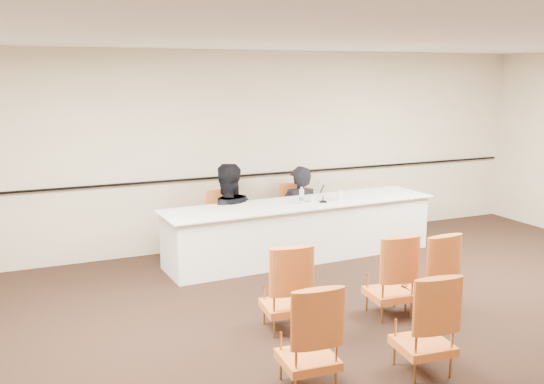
{
  "coord_description": "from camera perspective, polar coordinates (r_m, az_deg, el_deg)",
  "views": [
    {
      "loc": [
        -3.45,
        -4.66,
        2.66
      ],
      "look_at": [
        -0.25,
        2.6,
        1.1
      ],
      "focal_mm": 40.0,
      "sensor_mm": 36.0,
      "label": 1
    }
  ],
  "objects": [
    {
      "name": "floor",
      "position": [
        6.38,
        11.88,
        -13.74
      ],
      "size": [
        10.0,
        10.0,
        0.0
      ],
      "primitive_type": "plane",
      "color": "black",
      "rests_on": "ground"
    },
    {
      "name": "ceiling",
      "position": [
        5.81,
        13.09,
        14.23
      ],
      "size": [
        10.0,
        10.0,
        0.0
      ],
      "primitive_type": "plane",
      "rotation": [
        3.14,
        0.0,
        0.0
      ],
      "color": "white",
      "rests_on": "ground"
    },
    {
      "name": "wall_back",
      "position": [
        9.39,
        -2.07,
        4.06
      ],
      "size": [
        10.0,
        0.04,
        3.0
      ],
      "primitive_type": "cube",
      "color": "beige",
      "rests_on": "ground"
    },
    {
      "name": "wall_rail",
      "position": [
        9.42,
        -1.96,
        1.61
      ],
      "size": [
        9.8,
        0.04,
        0.03
      ],
      "primitive_type": "cube",
      "color": "black",
      "rests_on": "wall_back"
    },
    {
      "name": "panel_table",
      "position": [
        8.84,
        2.74,
        -3.59
      ],
      "size": [
        4.14,
        1.12,
        0.82
      ],
      "primitive_type": null,
      "rotation": [
        0.0,
        0.0,
        0.05
      ],
      "color": "white",
      "rests_on": "ground"
    },
    {
      "name": "panelist_main",
      "position": [
        9.49,
        2.56,
        -2.73
      ],
      "size": [
        0.69,
        0.5,
        1.74
      ],
      "primitive_type": "imported",
      "rotation": [
        0.0,
        0.0,
        3.0
      ],
      "color": "black",
      "rests_on": "ground"
    },
    {
      "name": "panelist_main_chair",
      "position": [
        9.47,
        2.56,
        -2.19
      ],
      "size": [
        0.52,
        0.52,
        0.95
      ],
      "primitive_type": null,
      "rotation": [
        0.0,
        0.0,
        0.05
      ],
      "color": "orange",
      "rests_on": "ground"
    },
    {
      "name": "panelist_second",
      "position": [
        8.97,
        -4.29,
        -3.24
      ],
      "size": [
        0.98,
        0.8,
        1.88
      ],
      "primitive_type": "imported",
      "rotation": [
        0.0,
        0.0,
        3.04
      ],
      "color": "black",
      "rests_on": "ground"
    },
    {
      "name": "panelist_second_chair",
      "position": [
        8.96,
        -4.29,
        -2.99
      ],
      "size": [
        0.52,
        0.52,
        0.95
      ],
      "primitive_type": null,
      "rotation": [
        0.0,
        0.0,
        0.05
      ],
      "color": "orange",
      "rests_on": "ground"
    },
    {
      "name": "papers",
      "position": [
        8.92,
        5.43,
        -0.78
      ],
      "size": [
        0.35,
        0.29,
        0.0
      ],
      "primitive_type": "cube",
      "rotation": [
        0.0,
        0.0,
        0.26
      ],
      "color": "white",
      "rests_on": "panel_table"
    },
    {
      "name": "microphone",
      "position": [
        8.74,
        4.83,
        -0.02
      ],
      "size": [
        0.16,
        0.24,
        0.3
      ],
      "primitive_type": null,
      "rotation": [
        0.0,
        0.0,
        -0.29
      ],
      "color": "black",
      "rests_on": "panel_table"
    },
    {
      "name": "water_bottle",
      "position": [
        8.67,
        2.81,
        -0.3
      ],
      "size": [
        0.09,
        0.09,
        0.24
      ],
      "primitive_type": null,
      "rotation": [
        0.0,
        0.0,
        0.23
      ],
      "color": "teal",
      "rests_on": "panel_table"
    },
    {
      "name": "drinking_glass",
      "position": [
        8.78,
        3.85,
        -0.62
      ],
      "size": [
        0.08,
        0.08,
        0.1
      ],
      "primitive_type": "cylinder",
      "rotation": [
        0.0,
        0.0,
        -0.23
      ],
      "color": "silver",
      "rests_on": "panel_table"
    },
    {
      "name": "coffee_cup",
      "position": [
        8.93,
        6.42,
        -0.34
      ],
      "size": [
        0.11,
        0.11,
        0.14
      ],
      "primitive_type": "cylinder",
      "rotation": [
        0.0,
        0.0,
        -0.21
      ],
      "color": "white",
      "rests_on": "panel_table"
    },
    {
      "name": "aud_chair_front_left",
      "position": [
        6.39,
        1.27,
        -8.84
      ],
      "size": [
        0.55,
        0.55,
        0.95
      ],
      "primitive_type": null,
      "rotation": [
        0.0,
        0.0,
        -0.12
      ],
      "color": "orange",
      "rests_on": "ground"
    },
    {
      "name": "aud_chair_front_mid",
      "position": [
        6.87,
        11.03,
        -7.61
      ],
      "size": [
        0.55,
        0.55,
        0.95
      ],
      "primitive_type": null,
      "rotation": [
        0.0,
        0.0,
        -0.1
      ],
      "color": "orange",
      "rests_on": "ground"
    },
    {
      "name": "aud_chair_front_right",
      "position": [
        7.02,
        14.68,
        -7.37
      ],
      "size": [
        0.53,
        0.53,
        0.95
      ],
      "primitive_type": null,
      "rotation": [
        0.0,
        0.0,
        0.06
      ],
      "color": "orange",
      "rests_on": "ground"
    },
    {
      "name": "aud_chair_back_left",
      "position": [
        5.29,
        3.41,
        -13.26
      ],
      "size": [
        0.54,
        0.54,
        0.95
      ],
      "primitive_type": null,
      "rotation": [
        0.0,
        0.0,
        -0.07
      ],
      "color": "orange",
      "rests_on": "ground"
    },
    {
      "name": "aud_chair_back_mid",
      "position": [
        5.7,
        14.1,
        -11.75
      ],
      "size": [
        0.55,
        0.55,
        0.95
      ],
      "primitive_type": null,
      "rotation": [
        0.0,
        0.0,
        -0.11
      ],
      "color": "orange",
      "rests_on": "ground"
    }
  ]
}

